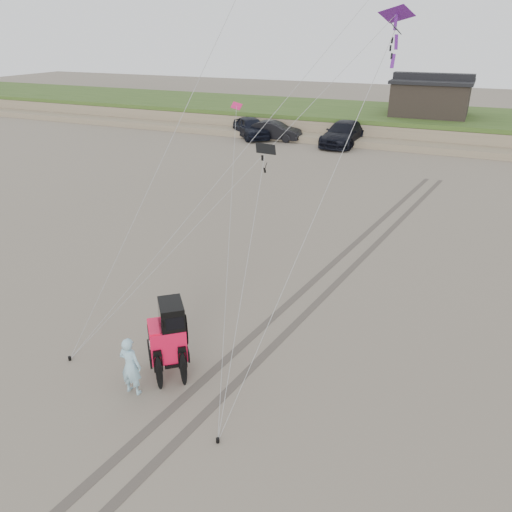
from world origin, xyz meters
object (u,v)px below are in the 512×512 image
object	(u,v)px
truck_a	(251,127)
truck_b	(274,131)
truck_c	(343,133)
cabin	(431,96)
man	(130,366)
jeep	(168,347)

from	to	relation	value
truck_a	truck_b	distance (m)	2.08
truck_b	truck_c	xyz separation A→B (m)	(5.72, 0.45, 0.13)
cabin	man	size ratio (longest dim) A/B	4.02
truck_b	man	bearing A→B (deg)	-166.40
truck_b	man	xyz separation A→B (m)	(8.45, -30.62, 0.04)
cabin	man	xyz separation A→B (m)	(-2.84, -37.58, -2.44)
cabin	truck_a	bearing A→B (deg)	-152.71
cabin	truck_a	distance (m)	15.24
cabin	truck_a	xyz separation A→B (m)	(-13.38, -6.90, -2.38)
cabin	truck_b	size ratio (longest dim) A/B	1.40
truck_a	truck_c	distance (m)	7.81
truck_c	man	distance (m)	31.19
jeep	man	distance (m)	1.09
truck_b	jeep	world-z (taller)	jeep
jeep	man	size ratio (longest dim) A/B	2.88
truck_a	truck_b	bearing A→B (deg)	-44.88
truck_b	man	distance (m)	31.77
cabin	jeep	distance (m)	36.75
truck_b	jeep	bearing A→B (deg)	-165.11
truck_a	man	size ratio (longest dim) A/B	3.15
truck_a	jeep	xyz separation A→B (m)	(10.98, -29.70, -0.00)
truck_b	truck_c	distance (m)	5.74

